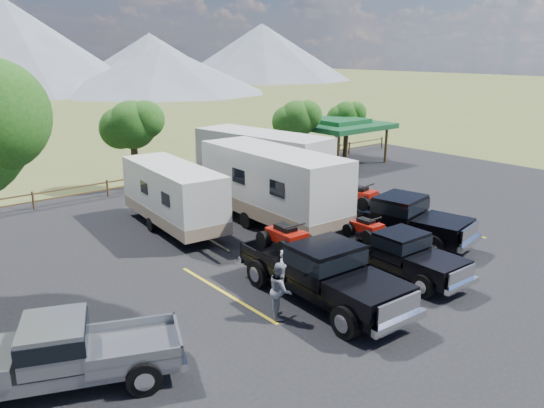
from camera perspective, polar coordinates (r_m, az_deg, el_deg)
ground at (r=19.74m, az=16.64°, el=-8.37°), size 320.00×320.00×0.00m
asphalt_lot at (r=21.37m, az=9.98°, el=-5.93°), size 44.00×34.00×0.04m
stall_lines at (r=21.97m, az=8.00°, el=-5.14°), size 12.12×5.50×0.01m
tree_ne_a at (r=36.32m, az=2.68°, el=9.09°), size 3.11×2.92×4.76m
tree_ne_b at (r=41.27m, az=8.00°, el=9.32°), size 2.77×2.59×4.27m
tree_north at (r=31.86m, az=-14.85°, el=8.21°), size 3.46×3.24×5.25m
rail_fence at (r=33.84m, az=-7.91°, el=3.48°), size 36.12×0.12×1.00m
pavilion at (r=39.19m, az=7.09°, el=8.49°), size 6.20×6.20×3.22m
rig_left at (r=17.49m, az=5.12°, el=-6.98°), size 2.63×6.80×2.24m
rig_center at (r=19.99m, az=13.15°, el=-4.90°), size 2.06×5.56×1.84m
rig_right at (r=23.49m, az=12.96°, el=-1.23°), size 3.28×6.92×2.22m
trailer_left at (r=24.52m, az=-10.57°, el=0.83°), size 2.82×8.57×2.96m
trailer_center at (r=24.57m, az=0.04°, el=1.92°), size 3.01×10.32×3.58m
trailer_right at (r=29.70m, az=-1.08°, el=4.42°), size 3.83×10.35×3.58m
pickup_silver at (r=14.23m, az=-21.61°, el=-14.67°), size 6.11×4.00×1.75m
person_a at (r=18.01m, az=1.17°, el=-7.26°), size 0.67×0.65×1.55m
person_b at (r=16.43m, az=0.93°, el=-9.22°), size 1.06×1.10×1.79m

